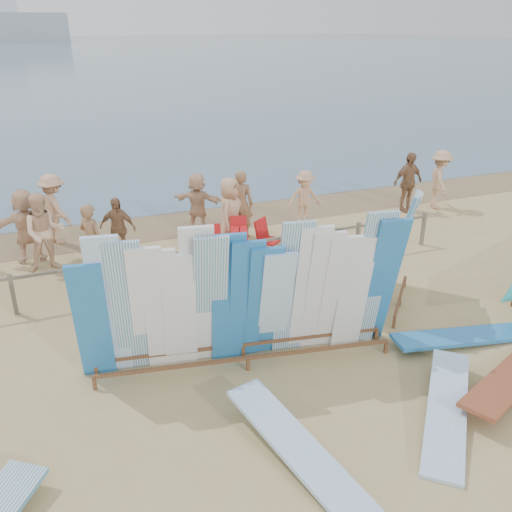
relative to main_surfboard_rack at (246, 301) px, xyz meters
name	(u,v)px	position (x,y,z in m)	size (l,w,h in m)	color
ground	(254,349)	(0.28, 0.35, -1.22)	(160.00, 160.00, 0.00)	tan
ocean	(39,49)	(0.28, 128.35, -1.22)	(320.00, 240.00, 0.02)	#44617A
wet_sand_strip	(164,223)	(0.28, 7.55, -1.22)	(40.00, 2.60, 0.01)	olive
fence	(204,256)	(0.28, 3.35, -0.59)	(12.08, 0.08, 0.90)	#6D6653
main_surfboard_rack	(246,301)	(0.00, 0.00, 0.00)	(5.43, 1.58, 2.72)	brown
side_surfboard_rack	(395,254)	(3.55, 0.86, -0.06)	(1.94, 2.06, 2.60)	brown
vendor_table	(345,280)	(2.84, 1.50, -0.80)	(0.97, 0.70, 1.26)	brown
flat_board_d	(461,342)	(3.95, -0.87, -1.22)	(0.56, 2.70, 0.07)	#2471B8
flat_board_b	(445,418)	(2.26, -2.45, -1.22)	(0.56, 2.70, 0.07)	#92BDEA
flat_board_a	(298,460)	(-0.17, -2.40, -1.22)	(0.56, 2.70, 0.07)	#92BDEA
flat_board_c	(506,390)	(3.62, -2.28, -1.22)	(0.56, 2.70, 0.07)	#9B4A2A
beach_chair_left	(212,250)	(0.83, 4.52, -0.97)	(0.58, 0.60, 0.84)	red
beach_chair_right	(268,243)	(2.30, 4.44, -0.97)	(0.77, 0.77, 0.85)	red
stroller	(239,241)	(1.52, 4.46, -0.83)	(0.69, 0.83, 0.98)	red
beachgoer_extra_0	(440,180)	(8.71, 5.75, -0.30)	(1.19, 0.49, 1.85)	tan
beachgoer_11	(27,226)	(-3.36, 6.10, -0.30)	(1.71, 0.55, 1.85)	beige
beachgoer_6	(230,213)	(1.53, 5.14, -0.29)	(0.91, 0.44, 1.87)	tan
beachgoer_7	(241,204)	(2.06, 5.76, -0.29)	(0.68, 0.37, 1.86)	#8C6042
beachgoer_2	(44,233)	(-2.98, 5.38, -0.28)	(0.92, 0.44, 1.89)	beige
beachgoer_10	(408,182)	(7.60, 5.88, -0.30)	(1.08, 0.47, 1.85)	#8C6042
beachgoer_1	(92,240)	(-1.99, 4.65, -0.35)	(0.64, 0.35, 1.74)	#8C6042
beachgoer_9	(305,198)	(4.06, 5.90, -0.41)	(1.05, 0.43, 1.62)	tan
beachgoer_5	(198,202)	(1.09, 6.62, -0.39)	(1.54, 0.50, 1.66)	beige
beachgoer_3	(54,209)	(-2.66, 7.15, -0.28)	(1.21, 0.50, 1.87)	tan
beachgoer_4	(118,228)	(-1.29, 5.49, -0.44)	(0.92, 0.40, 1.57)	#8C6042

